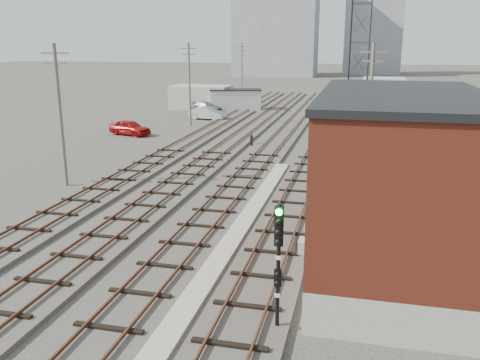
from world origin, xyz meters
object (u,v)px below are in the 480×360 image
(car_silver, at_px, (208,113))
(site_trailer, at_px, (235,100))
(car_red, at_px, (130,128))
(car_grey, at_px, (206,107))
(signal_mast, at_px, (278,258))
(switch_stand, at_px, (252,140))

(car_silver, bearing_deg, site_trailer, 4.36)
(car_red, relative_size, car_grey, 0.94)
(signal_mast, relative_size, car_grey, 0.91)
(car_silver, bearing_deg, switch_stand, -137.19)
(site_trailer, height_order, car_silver, site_trailer)
(signal_mast, distance_m, car_grey, 53.57)
(signal_mast, height_order, switch_stand, signal_mast)
(car_red, bearing_deg, car_grey, 9.20)
(site_trailer, xyz_separation_m, car_red, (-5.80, -20.75, -0.72))
(signal_mast, bearing_deg, site_trailer, 105.32)
(car_grey, bearing_deg, car_silver, -137.91)
(signal_mast, distance_m, car_red, 38.05)
(switch_stand, distance_m, site_trailer, 24.48)
(site_trailer, relative_size, car_silver, 1.61)
(site_trailer, height_order, car_red, site_trailer)
(signal_mast, height_order, car_grey, signal_mast)
(site_trailer, distance_m, car_grey, 4.24)
(car_silver, distance_m, car_grey, 6.70)
(site_trailer, height_order, car_grey, site_trailer)
(signal_mast, xyz_separation_m, site_trailer, (-14.49, 52.89, -1.09))
(site_trailer, bearing_deg, signal_mast, -90.69)
(car_grey, bearing_deg, switch_stand, -129.48)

